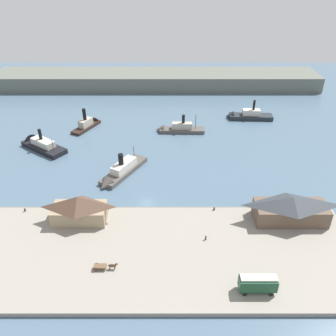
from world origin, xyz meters
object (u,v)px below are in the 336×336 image
(ferry_shed_customs_shed, at_px, (78,209))
(street_tram, at_px, (257,283))
(pedestrian_by_tram, at_px, (205,238))
(ferry_near_quay, at_px, (176,129))
(mooring_post_center_west, at_px, (24,210))
(ferry_approaching_east, at_px, (87,124))
(mooring_post_west, at_px, (213,209))
(horse_cart, at_px, (103,266))
(ferry_outer_harbor, at_px, (245,116))
(ferry_shed_central_terminal, at_px, (290,208))
(ferry_moored_east, at_px, (118,173))
(ferry_approaching_west, at_px, (38,145))

(ferry_shed_customs_shed, relative_size, street_tram, 1.81)
(pedestrian_by_tram, height_order, ferry_near_quay, ferry_near_quay)
(mooring_post_center_west, bearing_deg, ferry_approaching_east, 83.48)
(mooring_post_west, bearing_deg, street_tram, -77.79)
(horse_cart, relative_size, ferry_outer_harbor, 0.27)
(ferry_shed_central_terminal, height_order, ferry_approaching_east, ferry_approaching_east)
(pedestrian_by_tram, bearing_deg, mooring_post_center_west, 166.91)
(street_tram, height_order, pedestrian_by_tram, street_tram)
(ferry_shed_customs_shed, xyz_separation_m, ferry_moored_east, (8.14, 24.68, -3.82))
(horse_cart, bearing_deg, mooring_post_west, 38.29)
(mooring_post_center_west, height_order, ferry_approaching_east, ferry_approaching_east)
(horse_cart, bearing_deg, mooring_post_center_west, 140.27)
(ferry_outer_harbor, distance_m, ferry_near_quay, 34.95)
(pedestrian_by_tram, distance_m, ferry_approaching_west, 80.72)
(mooring_post_center_west, relative_size, ferry_near_quay, 0.04)
(mooring_post_west, distance_m, ferry_near_quay, 56.28)
(street_tram, bearing_deg, ferry_approaching_east, 121.45)
(ferry_shed_central_terminal, bearing_deg, pedestrian_by_tram, -161.48)
(ferry_shed_customs_shed, distance_m, mooring_post_center_west, 17.91)
(ferry_shed_customs_shed, xyz_separation_m, ferry_outer_harbor, (60.63, 73.76, -3.81))
(ferry_shed_customs_shed, distance_m, ferry_outer_harbor, 95.56)
(pedestrian_by_tram, bearing_deg, ferry_shed_central_terminal, 18.52)
(pedestrian_by_tram, bearing_deg, street_tram, -59.08)
(street_tram, height_order, horse_cart, street_tram)
(mooring_post_center_west, xyz_separation_m, ferry_approaching_east, (6.97, 60.96, -0.10))
(ferry_shed_customs_shed, xyz_separation_m, mooring_post_center_west, (-17.09, 3.92, -3.64))
(ferry_shed_customs_shed, xyz_separation_m, ferry_approaching_east, (-10.12, 64.88, -3.75))
(ferry_shed_central_terminal, xyz_separation_m, horse_cart, (-49.50, -18.29, -3.08))
(ferry_near_quay, bearing_deg, ferry_approaching_east, 172.64)
(ferry_shed_central_terminal, xyz_separation_m, mooring_post_west, (-20.73, 4.43, -3.55))
(ferry_near_quay, bearing_deg, ferry_shed_central_terminal, -62.97)
(ferry_approaching_west, bearing_deg, mooring_post_center_west, -78.39)
(ferry_shed_customs_shed, height_order, ferry_moored_east, ferry_shed_customs_shed)
(mooring_post_center_west, xyz_separation_m, ferry_approaching_west, (-8.54, 41.54, -0.19))
(ferry_moored_east, height_order, ferry_approaching_west, ferry_approaching_west)
(horse_cart, bearing_deg, ferry_approaching_west, 118.93)
(pedestrian_by_tram, xyz_separation_m, ferry_approaching_east, (-44.86, 73.00, -0.34))
(ferry_shed_customs_shed, xyz_separation_m, horse_cart, (9.59, -18.25, -3.17))
(horse_cart, xyz_separation_m, ferry_near_quay, (18.97, 78.13, -0.75))
(street_tram, distance_m, pedestrian_by_tram, 19.42)
(ferry_shed_customs_shed, bearing_deg, ferry_approaching_west, 119.41)
(street_tram, xyz_separation_m, mooring_post_center_west, (-61.76, 28.62, -2.13))
(horse_cart, height_order, ferry_outer_harbor, ferry_outer_harbor)
(mooring_post_west, bearing_deg, ferry_shed_customs_shed, -173.37)
(ferry_approaching_west, bearing_deg, ferry_outer_harbor, 18.16)
(ferry_shed_central_terminal, bearing_deg, ferry_near_quay, 117.03)
(mooring_post_center_west, distance_m, ferry_outer_harbor, 104.49)
(ferry_approaching_east, bearing_deg, pedestrian_by_tram, -58.43)
(street_tram, bearing_deg, ferry_moored_east, 126.49)
(ferry_shed_customs_shed, height_order, street_tram, ferry_shed_customs_shed)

